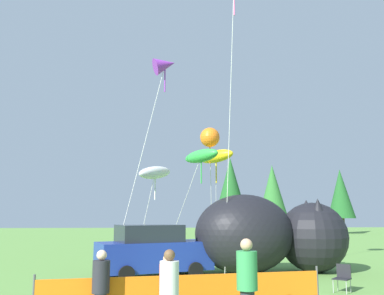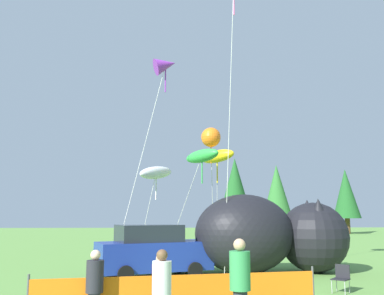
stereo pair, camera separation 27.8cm
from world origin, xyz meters
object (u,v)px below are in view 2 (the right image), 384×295
parked_car (153,251)px  spectator_in_green_shirt (162,291)px  folding_chair (341,276)px  spectator_in_white_shirt (95,287)px  kite_purple_delta (165,66)px  kite_green_fish (202,156)px  spectator_in_blue_shirt (240,283)px  kite_white_ghost (156,173)px  kite_yellow_hero (217,157)px  kite_orange_flower (211,138)px  spectator_in_black_shirt (161,292)px  inflatable_cat (268,237)px

parked_car → spectator_in_green_shirt: (0.54, -8.35, -0.03)m
folding_chair → spectator_in_green_shirt: bearing=-6.8°
spectator_in_white_shirt → folding_chair: bearing=31.2°
kite_purple_delta → kite_green_fish: bearing=25.3°
spectator_in_blue_shirt → spectator_in_white_shirt: bearing=169.3°
spectator_in_green_shirt → kite_green_fish: bearing=82.1°
kite_white_ghost → kite_yellow_hero: size_ratio=0.86×
spectator_in_blue_shirt → kite_orange_flower: kite_orange_flower is taller
spectator_in_white_shirt → kite_yellow_hero: kite_yellow_hero is taller
kite_white_ghost → kite_purple_delta: bearing=-74.3°
spectator_in_black_shirt → parked_car: bearing=93.6°
kite_purple_delta → kite_orange_flower: (2.26, 1.65, -3.08)m
spectator_in_black_shirt → kite_white_ghost: size_ratio=0.34×
spectator_in_green_shirt → kite_purple_delta: 13.44m
spectator_in_blue_shirt → kite_purple_delta: (-1.70, 10.46, 8.15)m
spectator_in_green_shirt → kite_purple_delta: kite_purple_delta is taller
spectator_in_blue_shirt → kite_yellow_hero: 12.72m
kite_white_ghost → inflatable_cat: bearing=-33.5°
kite_orange_flower → kite_green_fish: bearing=-121.7°
folding_chair → spectator_in_white_shirt: size_ratio=0.50×
spectator_in_white_shirt → kite_green_fish: kite_green_fish is taller
parked_car → kite_purple_delta: kite_purple_delta is taller
spectator_in_white_shirt → kite_orange_flower: (3.49, 11.56, 5.21)m
kite_purple_delta → kite_green_fish: 4.56m
folding_chair → spectator_in_white_shirt: spectator_in_white_shirt is taller
spectator_in_black_shirt → kite_white_ghost: 12.46m
spectator_in_green_shirt → folding_chair: bearing=41.7°
inflatable_cat → spectator_in_white_shirt: 9.96m
spectator_in_blue_shirt → inflatable_cat: bearing=74.0°
kite_purple_delta → kite_yellow_hero: kite_purple_delta is taller
folding_chair → kite_purple_delta: size_ratio=0.09×
kite_green_fish → kite_orange_flower: bearing=58.3°
folding_chair → spectator_in_white_shirt: bearing=-17.3°
spectator_in_blue_shirt → parked_car: bearing=104.2°
kite_purple_delta → folding_chair: bearing=-46.2°
inflatable_cat → parked_car: bearing=-177.6°
kite_white_ghost → kite_green_fish: bearing=-16.7°
spectator_in_green_shirt → kite_orange_flower: size_ratio=0.26×
spectator_in_black_shirt → kite_yellow_hero: 12.99m
spectator_in_white_shirt → kite_green_fish: bearing=74.5°
kite_white_ghost → spectator_in_green_shirt: bearing=-87.2°
kite_orange_flower → folding_chair: bearing=-66.1°
spectator_in_black_shirt → spectator_in_blue_shirt: size_ratio=0.86×
spectator_in_black_shirt → kite_green_fish: kite_green_fish is taller
spectator_in_white_shirt → inflatable_cat: bearing=56.6°
spectator_in_white_shirt → kite_yellow_hero: 12.79m
parked_car → spectator_in_green_shirt: size_ratio=2.72×
kite_purple_delta → kite_white_ghost: 5.10m
parked_car → kite_yellow_hero: kite_yellow_hero is taller
kite_orange_flower → inflatable_cat: bearing=-58.7°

